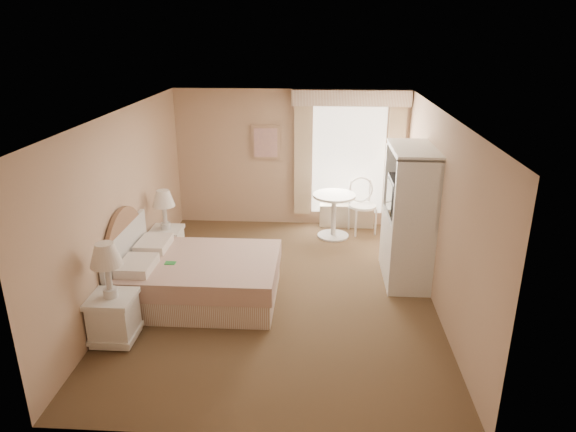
# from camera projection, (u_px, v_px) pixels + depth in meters

# --- Properties ---
(room) EXTENTS (4.21, 5.51, 2.51)m
(room) POSITION_uv_depth(u_px,v_px,m) (279.00, 208.00, 6.80)
(room) COLOR brown
(room) RESTS_ON ground
(window) EXTENTS (2.05, 0.22, 2.51)m
(window) POSITION_uv_depth(u_px,v_px,m) (349.00, 156.00, 9.20)
(window) COLOR white
(window) RESTS_ON room
(framed_art) EXTENTS (0.52, 0.04, 0.62)m
(framed_art) POSITION_uv_depth(u_px,v_px,m) (266.00, 143.00, 9.27)
(framed_art) COLOR tan
(framed_art) RESTS_ON room
(bed) EXTENTS (2.07, 1.56, 1.38)m
(bed) POSITION_uv_depth(u_px,v_px,m) (195.00, 276.00, 6.94)
(bed) COLOR tan
(bed) RESTS_ON room
(nightstand_near) EXTENTS (0.51, 0.51, 1.24)m
(nightstand_near) POSITION_uv_depth(u_px,v_px,m) (112.00, 306.00, 5.94)
(nightstand_near) COLOR white
(nightstand_near) RESTS_ON room
(nightstand_far) EXTENTS (0.48, 0.48, 1.17)m
(nightstand_far) POSITION_uv_depth(u_px,v_px,m) (167.00, 236.00, 8.02)
(nightstand_far) COLOR white
(nightstand_far) RESTS_ON room
(round_table) EXTENTS (0.74, 0.74, 0.79)m
(round_table) POSITION_uv_depth(u_px,v_px,m) (334.00, 209.00, 8.97)
(round_table) COLOR silver
(round_table) RESTS_ON room
(cafe_chair) EXTENTS (0.59, 0.59, 1.00)m
(cafe_chair) POSITION_uv_depth(u_px,v_px,m) (362.00, 201.00, 9.21)
(cafe_chair) COLOR silver
(cafe_chair) RESTS_ON room
(armoire) EXTENTS (0.59, 1.19, 1.98)m
(armoire) POSITION_uv_depth(u_px,v_px,m) (408.00, 226.00, 7.36)
(armoire) COLOR white
(armoire) RESTS_ON room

